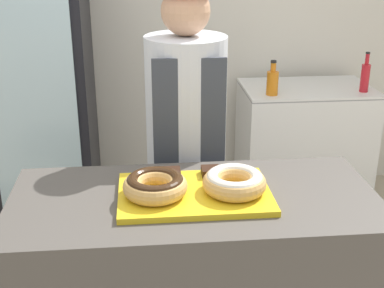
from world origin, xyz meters
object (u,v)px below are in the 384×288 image
Objects in this scene: brownie_back_left at (171,173)px; baker_person at (186,148)px; donut_light_glaze at (234,181)px; chest_freezer at (303,145)px; brownie_back_right at (211,171)px; beverage_fridge at (42,94)px; bottle_orange at (272,82)px; serving_tray at (194,194)px; bottle_red at (365,76)px; donut_chocolate_glaze at (155,185)px.

baker_person is (0.10, 0.48, -0.09)m from brownie_back_left.
chest_freezer is (0.83, 1.75, -0.58)m from donut_light_glaze.
brownie_back_left is at bearing 180.00° from brownie_back_right.
bottle_orange is at bearing -6.07° from beverage_fridge.
brownie_back_right is at bearing 114.04° from donut_light_glaze.
bottle_orange reaches higher than serving_tray.
serving_tray is 2.51× the size of bottle_orange.
serving_tray is 1.93m from beverage_fridge.
baker_person is 6.35× the size of bottle_red.
brownie_back_right reaches higher than serving_tray.
brownie_back_left is 1.62m from bottle_orange.
bottle_red reaches higher than donut_light_glaze.
brownie_back_right is at bearing -59.32° from beverage_fridge.
chest_freezer is at bearing 64.66° from donut_light_glaze.
donut_chocolate_glaze is 0.67m from baker_person.
donut_light_glaze is 0.27× the size of chest_freezer.
brownie_back_right is 1.85m from beverage_fridge.
brownie_back_left is 0.04× the size of baker_person.
brownie_back_right is 1.55m from bottle_orange.
serving_tray is 0.16m from brownie_back_right.
donut_chocolate_glaze is 0.90× the size of bottle_red.
brownie_back_left is 1.00× the size of brownie_back_right.
bottle_orange reaches higher than chest_freezer.
brownie_back_right is 0.04× the size of beverage_fridge.
bottle_red is (1.18, 1.60, -0.03)m from donut_light_glaze.
chest_freezer is 3.34× the size of bottle_red.
baker_person reaches higher than bottle_red.
chest_freezer is at bearing 155.61° from bottle_red.
bottle_orange is at bearing 67.09° from brownie_back_right.
donut_chocolate_glaze is at bearing -122.87° from chest_freezer.
donut_chocolate_glaze is 2.18m from bottle_red.
brownie_back_right is 1.90m from bottle_red.
bottle_red reaches higher than donut_chocolate_glaze.
bottle_orange reaches higher than brownie_back_left.
donut_light_glaze reaches higher than brownie_back_right.
chest_freezer is at bearing 0.21° from beverage_fridge.
donut_chocolate_glaze is 0.14× the size of baker_person.
brownie_back_right is (0.16, 0.00, 0.00)m from brownie_back_left.
baker_person is at bearing -124.90° from bottle_orange.
brownie_back_left is 0.49m from baker_person.
serving_tray is 1.71m from bottle_orange.
serving_tray is at bearing -60.01° from brownie_back_left.
donut_chocolate_glaze is 2.17m from chest_freezer.
beverage_fridge is (-0.71, 1.75, -0.13)m from donut_chocolate_glaze.
bottle_orange reaches higher than brownie_back_right.
chest_freezer is 3.91× the size of bottle_orange.
donut_chocolate_glaze is (-0.15, -0.02, 0.06)m from serving_tray.
chest_freezer is at bearing 60.49° from serving_tray.
donut_light_glaze is 1.98m from bottle_red.
baker_person is 1.63m from bottle_red.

